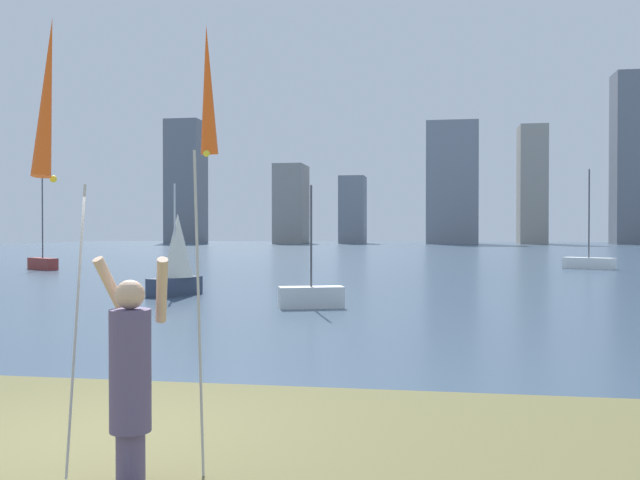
{
  "coord_description": "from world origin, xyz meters",
  "views": [
    {
      "loc": [
        3.64,
        -6.92,
        2.2
      ],
      "look_at": [
        0.73,
        10.82,
        1.93
      ],
      "focal_mm": 39.48,
      "sensor_mm": 36.0,
      "label": 1
    }
  ],
  "objects_px": {
    "sailboat_6": "(43,262)",
    "sailboat_7": "(311,296)",
    "kite_flag_right": "(207,102)",
    "sailboat_2": "(177,257)",
    "sailboat_1": "(589,262)",
    "kite_flag_left": "(48,106)",
    "person": "(131,371)"
  },
  "relations": [
    {
      "from": "sailboat_6",
      "to": "kite_flag_left",
      "type": "bearing_deg",
      "value": -59.04
    },
    {
      "from": "kite_flag_left",
      "to": "sailboat_7",
      "type": "height_order",
      "value": "kite_flag_left"
    },
    {
      "from": "person",
      "to": "sailboat_2",
      "type": "relative_size",
      "value": 0.53
    },
    {
      "from": "person",
      "to": "sailboat_7",
      "type": "xyz_separation_m",
      "value": [
        -0.82,
        13.67,
        -0.64
      ]
    },
    {
      "from": "person",
      "to": "sailboat_6",
      "type": "bearing_deg",
      "value": 126.69
    },
    {
      "from": "sailboat_1",
      "to": "kite_flag_right",
      "type": "bearing_deg",
      "value": -106.7
    },
    {
      "from": "kite_flag_left",
      "to": "sailboat_6",
      "type": "bearing_deg",
      "value": 120.96
    },
    {
      "from": "kite_flag_right",
      "to": "sailboat_7",
      "type": "height_order",
      "value": "kite_flag_right"
    },
    {
      "from": "kite_flag_left",
      "to": "sailboat_1",
      "type": "xyz_separation_m",
      "value": [
        11.69,
        35.79,
        -2.85
      ]
    },
    {
      "from": "sailboat_1",
      "to": "sailboat_2",
      "type": "relative_size",
      "value": 1.49
    },
    {
      "from": "sailboat_6",
      "to": "sailboat_7",
      "type": "bearing_deg",
      "value": -42.17
    },
    {
      "from": "sailboat_1",
      "to": "sailboat_2",
      "type": "height_order",
      "value": "sailboat_1"
    },
    {
      "from": "sailboat_2",
      "to": "sailboat_7",
      "type": "bearing_deg",
      "value": -30.8
    },
    {
      "from": "kite_flag_left",
      "to": "sailboat_2",
      "type": "height_order",
      "value": "kite_flag_left"
    },
    {
      "from": "sailboat_2",
      "to": "sailboat_6",
      "type": "xyz_separation_m",
      "value": [
        -12.72,
        13.1,
        -0.88
      ]
    },
    {
      "from": "sailboat_6",
      "to": "sailboat_7",
      "type": "height_order",
      "value": "sailboat_6"
    },
    {
      "from": "person",
      "to": "kite_flag_left",
      "type": "xyz_separation_m",
      "value": [
        -0.58,
        -0.32,
        2.26
      ]
    },
    {
      "from": "sailboat_2",
      "to": "sailboat_7",
      "type": "relative_size",
      "value": 1.08
    },
    {
      "from": "kite_flag_right",
      "to": "sailboat_2",
      "type": "xyz_separation_m",
      "value": [
        -6.51,
        16.35,
        -2.06
      ]
    },
    {
      "from": "person",
      "to": "sailboat_7",
      "type": "relative_size",
      "value": 0.57
    },
    {
      "from": "sailboat_2",
      "to": "sailboat_6",
      "type": "relative_size",
      "value": 0.63
    },
    {
      "from": "person",
      "to": "kite_flag_left",
      "type": "bearing_deg",
      "value": -146.66
    },
    {
      "from": "sailboat_7",
      "to": "kite_flag_right",
      "type": "bearing_deg",
      "value": -83.99
    },
    {
      "from": "sailboat_2",
      "to": "sailboat_7",
      "type": "xyz_separation_m",
      "value": [
        5.11,
        -3.05,
        -0.97
      ]
    },
    {
      "from": "sailboat_1",
      "to": "sailboat_7",
      "type": "height_order",
      "value": "sailboat_1"
    },
    {
      "from": "sailboat_2",
      "to": "sailboat_6",
      "type": "height_order",
      "value": "sailboat_6"
    },
    {
      "from": "person",
      "to": "sailboat_1",
      "type": "height_order",
      "value": "sailboat_1"
    },
    {
      "from": "sailboat_7",
      "to": "sailboat_6",
      "type": "bearing_deg",
      "value": 137.83
    },
    {
      "from": "sailboat_1",
      "to": "sailboat_6",
      "type": "distance_m",
      "value": 30.3
    },
    {
      "from": "sailboat_1",
      "to": "person",
      "type": "bearing_deg",
      "value": -107.39
    },
    {
      "from": "sailboat_1",
      "to": "sailboat_7",
      "type": "xyz_separation_m",
      "value": [
        -11.94,
        -21.81,
        -0.05
      ]
    },
    {
      "from": "sailboat_2",
      "to": "sailboat_7",
      "type": "height_order",
      "value": "sailboat_2"
    }
  ]
}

